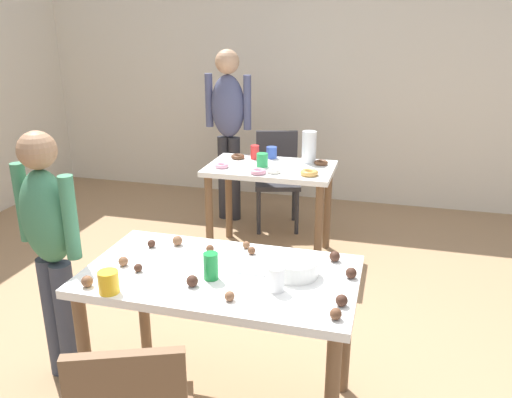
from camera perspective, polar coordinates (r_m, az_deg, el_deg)
ground_plane at (r=2.91m, az=-0.64°, el=-20.03°), size 6.40×6.40×0.00m
wall_back at (r=5.43m, az=8.77°, el=13.27°), size 6.40×0.10×2.60m
dining_table_near at (r=2.44m, az=-3.89°, el=-10.23°), size 1.24×0.69×0.75m
dining_table_far at (r=4.10m, az=1.58°, el=1.86°), size 0.98×0.61×0.75m
chair_far_table at (r=4.77m, az=2.32°, el=2.83°), size 0.49×0.49×0.87m
person_girl_near at (r=2.78m, az=-21.71°, el=-4.26°), size 0.45×0.29×1.35m
person_adult_far at (r=4.82m, az=-3.07°, el=8.63°), size 0.45×0.23×1.59m
mixing_bowl at (r=2.34m, az=4.35°, el=-7.50°), size 0.20×0.20×0.08m
soda_can at (r=2.31m, az=-4.98°, el=-7.35°), size 0.07×0.07×0.12m
fork_near at (r=2.36m, az=-0.92°, el=-8.18°), size 0.17×0.02×0.01m
cup_near_0 at (r=2.21m, az=2.24°, el=-8.76°), size 0.07×0.07×0.11m
cup_near_1 at (r=2.28m, az=-15.89°, el=-8.76°), size 0.09×0.09×0.10m
cake_ball_0 at (r=2.05m, az=8.75°, el=-12.36°), size 0.05×0.05×0.05m
cake_ball_1 at (r=2.51m, az=-14.37°, el=-6.63°), size 0.05×0.05×0.05m
cake_ball_2 at (r=2.15m, az=-2.91°, el=-10.60°), size 0.04×0.04×0.04m
cake_ball_3 at (r=2.36m, az=10.41°, el=-8.00°), size 0.05×0.05×0.05m
cake_ball_4 at (r=2.67m, az=-8.62°, el=-4.54°), size 0.05×0.05×0.05m
cake_ball_5 at (r=2.43m, az=-12.82°, el=-7.38°), size 0.04×0.04×0.04m
cake_ball_6 at (r=2.61m, az=-1.07°, el=-5.06°), size 0.04×0.04×0.04m
cake_ball_7 at (r=2.14m, az=9.38°, el=-10.93°), size 0.05×0.05×0.05m
cake_ball_8 at (r=2.36m, az=-18.05°, el=-8.59°), size 0.05×0.05×0.05m
cake_ball_9 at (r=2.50m, az=8.64°, el=-6.25°), size 0.05×0.05×0.05m
cake_ball_10 at (r=2.27m, az=-7.02°, el=-8.92°), size 0.05×0.05×0.05m
cake_ball_11 at (r=2.54m, az=-0.48°, el=-5.68°), size 0.04×0.04×0.04m
cake_ball_12 at (r=2.57m, az=-5.07°, el=-5.45°), size 0.04×0.04×0.04m
cake_ball_13 at (r=2.67m, az=-11.39°, el=-4.81°), size 0.04×0.04×0.04m
pitcher_far at (r=4.16m, az=5.85°, el=5.70°), size 0.11×0.11×0.25m
cup_far_0 at (r=4.29m, az=1.72°, el=5.12°), size 0.09×0.09×0.09m
cup_far_1 at (r=4.26m, az=-0.13°, el=5.16°), size 0.07×0.07×0.11m
cup_far_2 at (r=4.03m, az=0.69°, el=4.29°), size 0.09×0.09×0.11m
donut_far_0 at (r=4.02m, az=-3.79°, el=3.67°), size 0.11×0.11×0.03m
donut_far_1 at (r=3.87m, az=1.97°, el=3.08°), size 0.10×0.10×0.03m
donut_far_2 at (r=4.28m, az=-2.01°, el=4.67°), size 0.11×0.11×0.03m
donut_far_3 at (r=3.83m, az=5.87°, el=2.89°), size 0.13×0.13×0.04m
donut_far_4 at (r=4.13m, az=7.16°, el=3.97°), size 0.11×0.11×0.03m
donut_far_5 at (r=3.85m, az=0.23°, el=3.04°), size 0.12×0.12×0.04m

